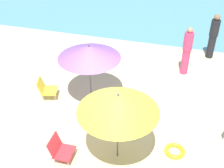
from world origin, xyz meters
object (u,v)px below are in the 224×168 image
(umbrella_yellow, at_px, (118,103))
(beach_chair_d, at_px, (60,149))
(beach_chair_c, at_px, (130,104))
(swim_ring, at_px, (175,151))
(beach_chair_a, at_px, (46,88))
(person_a, at_px, (187,51))
(umbrella_purple, at_px, (89,52))
(person_b, at_px, (213,36))
(beach_bag, at_px, (155,110))

(umbrella_yellow, xyz_separation_m, beach_chair_d, (-1.31, -0.43, -1.33))
(beach_chair_c, distance_m, swim_ring, 1.85)
(umbrella_yellow, distance_m, beach_chair_d, 1.92)
(beach_chair_a, bearing_deg, person_a, 16.71)
(umbrella_purple, distance_m, person_a, 3.53)
(beach_chair_a, distance_m, person_b, 6.27)
(umbrella_yellow, bearing_deg, beach_chair_a, 148.00)
(beach_chair_a, relative_size, beach_chair_c, 1.06)
(umbrella_yellow, height_order, beach_chair_a, umbrella_yellow)
(umbrella_yellow, height_order, beach_chair_c, umbrella_yellow)
(beach_chair_a, height_order, person_a, person_a)
(beach_chair_d, xyz_separation_m, swim_ring, (2.65, 0.91, -0.25))
(person_a, bearing_deg, swim_ring, 29.94)
(beach_chair_a, distance_m, beach_chair_c, 2.64)
(umbrella_yellow, bearing_deg, person_b, 69.74)
(beach_chair_d, distance_m, person_b, 7.02)
(umbrella_purple, height_order, swim_ring, umbrella_purple)
(swim_ring, bearing_deg, umbrella_yellow, -160.17)
(umbrella_yellow, relative_size, person_a, 1.12)
(umbrella_purple, relative_size, beach_chair_d, 3.05)
(umbrella_yellow, height_order, beach_chair_d, umbrella_yellow)
(beach_chair_c, xyz_separation_m, person_a, (1.32, 2.62, 0.54))
(umbrella_yellow, bearing_deg, person_a, 73.67)
(beach_chair_d, height_order, swim_ring, beach_chair_d)
(umbrella_purple, distance_m, beach_chair_d, 2.80)
(swim_ring, height_order, beach_bag, beach_bag)
(person_b, bearing_deg, umbrella_yellow, -75.87)
(beach_chair_a, relative_size, person_a, 0.39)
(person_a, xyz_separation_m, beach_bag, (-0.62, -2.45, -0.74))
(beach_chair_a, xyz_separation_m, beach_chair_d, (1.40, -2.13, -0.04))
(beach_chair_c, distance_m, beach_bag, 0.75)
(beach_chair_a, xyz_separation_m, beach_bag, (3.35, 0.13, -0.21))
(umbrella_purple, xyz_separation_m, person_b, (3.47, 3.63, -0.75))
(person_b, height_order, swim_ring, person_b)
(person_b, bearing_deg, umbrella_purple, -99.32)
(person_b, bearing_deg, person_a, -86.63)
(person_b, bearing_deg, beach_chair_d, -84.77)
(umbrella_yellow, relative_size, beach_chair_d, 3.15)
(beach_chair_d, xyz_separation_m, person_a, (2.57, 4.71, 0.56))
(beach_chair_c, bearing_deg, person_b, -105.90)
(beach_chair_c, height_order, beach_bag, beach_chair_c)
(beach_chair_d, distance_m, swim_ring, 2.82)
(beach_chair_c, distance_m, person_a, 2.99)
(umbrella_purple, height_order, beach_chair_a, umbrella_purple)
(swim_ring, xyz_separation_m, beach_bag, (-0.71, 1.35, 0.07))
(beach_chair_c, height_order, swim_ring, beach_chair_c)
(beach_chair_a, xyz_separation_m, person_a, (3.97, 2.58, 0.53))
(person_a, relative_size, swim_ring, 3.34)
(beach_chair_d, bearing_deg, beach_chair_c, 58.61)
(swim_ring, bearing_deg, beach_chair_c, 140.36)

